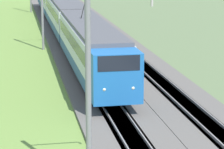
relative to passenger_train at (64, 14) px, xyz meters
name	(u,v)px	position (x,y,z in m)	size (l,w,h in m)	color
ballast_main	(61,29)	(4.86, 0.00, -2.27)	(240.00, 4.40, 0.30)	#605B56
ballast_adjacent	(98,28)	(4.86, -4.43, -2.27)	(240.00, 4.40, 0.30)	#605B56
track_main	(61,28)	(4.86, 0.00, -2.26)	(240.00, 1.57, 0.45)	#4C4238
track_adjacent	(98,27)	(4.86, -4.43, -2.26)	(240.00, 1.57, 0.45)	#4C4238
grass_verge	(12,31)	(4.86, 5.65, -2.36)	(240.00, 13.28, 0.12)	olive
passenger_train	(64,14)	(0.00, 0.00, 0.00)	(59.07, 2.90, 5.16)	blue
catenary_mast_near	(90,84)	(-37.85, 2.73, 1.96)	(0.22, 2.56, 8.49)	slate
catenary_mast_mid	(43,0)	(-7.91, 2.74, 2.26)	(0.22, 2.56, 9.07)	slate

